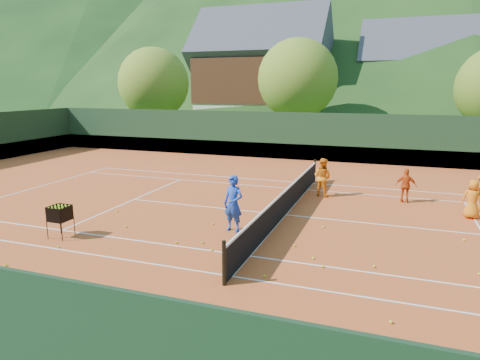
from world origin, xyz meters
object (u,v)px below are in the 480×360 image
(coach, at_px, (233,204))
(chalet_left, at_px, (262,76))
(chalet_mid, at_px, (423,83))
(student_a, at_px, (322,177))
(student_c, at_px, (472,199))
(ball_hopper, at_px, (60,214))
(student_b, at_px, (406,186))
(tennis_net, at_px, (286,202))

(coach, bearing_deg, chalet_left, 116.21)
(chalet_left, xyz_separation_m, chalet_mid, (16.00, 4.00, -0.66))
(chalet_mid, bearing_deg, student_a, -99.60)
(student_c, bearing_deg, student_a, -12.30)
(student_a, bearing_deg, ball_hopper, 70.84)
(chalet_left, distance_m, chalet_mid, 16.51)
(student_c, bearing_deg, student_b, -32.24)
(student_a, distance_m, student_c, 5.66)
(chalet_left, bearing_deg, chalet_mid, 14.04)
(student_c, bearing_deg, ball_hopper, 30.10)
(tennis_net, bearing_deg, chalet_left, 108.43)
(student_b, xyz_separation_m, chalet_mid, (1.88, 30.69, 4.28))
(student_a, xyz_separation_m, chalet_mid, (5.20, 30.75, 4.16))
(tennis_net, relative_size, chalet_left, 0.87)
(student_a, bearing_deg, coach, 92.08)
(coach, height_order, ball_hopper, coach)
(student_c, height_order, chalet_mid, chalet_mid)
(student_a, height_order, chalet_mid, chalet_mid)
(coach, xyz_separation_m, chalet_left, (-8.85, 32.30, 4.72))
(student_b, distance_m, ball_hopper, 12.83)
(tennis_net, distance_m, chalet_left, 32.04)
(student_c, relative_size, chalet_left, 0.10)
(tennis_net, bearing_deg, coach, -116.59)
(coach, height_order, tennis_net, coach)
(tennis_net, bearing_deg, chalet_mid, 79.99)
(tennis_net, height_order, ball_hopper, tennis_net)
(student_b, distance_m, tennis_net, 5.29)
(student_a, bearing_deg, student_c, -173.13)
(student_b, height_order, chalet_left, chalet_left)
(student_a, bearing_deg, student_b, -157.52)
(student_b, relative_size, chalet_left, 0.10)
(student_c, relative_size, chalet_mid, 0.11)
(student_b, relative_size, student_c, 0.98)
(chalet_left, height_order, chalet_mid, chalet_left)
(chalet_mid, bearing_deg, tennis_net, -100.01)
(student_b, xyz_separation_m, ball_hopper, (-10.08, -7.95, 0.06))
(student_a, relative_size, tennis_net, 0.13)
(student_a, bearing_deg, chalet_mid, -78.15)
(tennis_net, distance_m, ball_hopper, 7.55)
(coach, xyz_separation_m, student_a, (1.95, 5.55, -0.10))
(tennis_net, xyz_separation_m, ball_hopper, (-5.96, -4.63, 0.25))
(student_a, height_order, ball_hopper, student_a)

